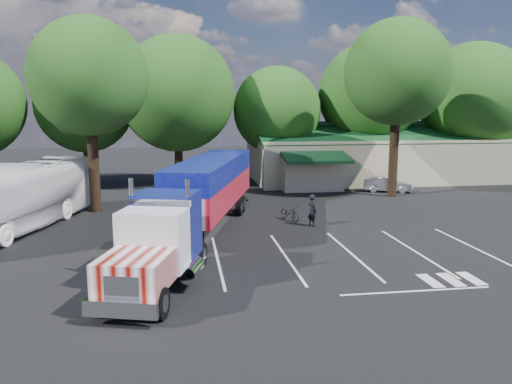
{
  "coord_description": "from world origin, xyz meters",
  "views": [
    {
      "loc": [
        -4.7,
        -28.0,
        6.95
      ],
      "look_at": [
        -0.46,
        0.49,
        2.0
      ],
      "focal_mm": 35.0,
      "sensor_mm": 36.0,
      "label": 1
    }
  ],
  "objects": [
    {
      "name": "semi_truck",
      "position": [
        -3.76,
        -2.15,
        2.38
      ],
      "size": [
        7.86,
        20.0,
        4.21
      ],
      "rotation": [
        0.0,
        0.0,
        -0.28
      ],
      "color": "black",
      "rests_on": "ground"
    },
    {
      "name": "event_hall",
      "position": [
        13.74,
        17.81,
        2.21
      ],
      "size": [
        24.2,
        14.12,
        5.55
      ],
      "color": "tan",
      "rests_on": "ground"
    },
    {
      "name": "tree_row_b",
      "position": [
        -13.0,
        17.8,
        7.13
      ],
      "size": [
        8.4,
        8.4,
        11.35
      ],
      "color": "black",
      "rests_on": "ground"
    },
    {
      "name": "woman",
      "position": [
        2.79,
        -0.15,
        0.94
      ],
      "size": [
        0.69,
        0.81,
        1.88
      ],
      "primitive_type": "imported",
      "rotation": [
        0.0,
        0.0,
        2.0
      ],
      "color": "black",
      "rests_on": "ground"
    },
    {
      "name": "bicycle",
      "position": [
        1.8,
        1.47,
        0.48
      ],
      "size": [
        1.34,
        1.94,
        0.97
      ],
      "primitive_type": "imported",
      "rotation": [
        0.0,
        0.0,
        0.42
      ],
      "color": "black",
      "rests_on": "ground"
    },
    {
      "name": "tree_row_d",
      "position": [
        4.0,
        17.5,
        6.58
      ],
      "size": [
        8.0,
        8.0,
        10.6
      ],
      "color": "black",
      "rests_on": "ground"
    },
    {
      "name": "tree_near_right",
      "position": [
        11.5,
        8.5,
        9.46
      ],
      "size": [
        8.0,
        8.0,
        13.5
      ],
      "color": "black",
      "rests_on": "ground"
    },
    {
      "name": "tree_row_c",
      "position": [
        -5.0,
        16.2,
        8.04
      ],
      "size": [
        10.0,
        10.0,
        13.05
      ],
      "color": "black",
      "rests_on": "ground"
    },
    {
      "name": "tour_bus",
      "position": [
        -14.0,
        1.59,
        1.89
      ],
      "size": [
        6.64,
        13.93,
        3.78
      ],
      "primitive_type": "imported",
      "rotation": [
        0.0,
        0.0,
        -0.27
      ],
      "color": "white",
      "rests_on": "ground"
    },
    {
      "name": "ground",
      "position": [
        0.0,
        0.0,
        0.0
      ],
      "size": [
        120.0,
        120.0,
        0.0
      ],
      "primitive_type": "plane",
      "color": "black",
      "rests_on": "ground"
    },
    {
      "name": "silver_sedan",
      "position": [
        12.0,
        10.5,
        0.64
      ],
      "size": [
        4.11,
        2.45,
        1.28
      ],
      "primitive_type": "imported",
      "rotation": [
        0.0,
        0.0,
        1.27
      ],
      "color": "#B3B6BB",
      "rests_on": "ground"
    },
    {
      "name": "tree_near_left",
      "position": [
        -10.5,
        6.0,
        8.81
      ],
      "size": [
        7.6,
        7.6,
        12.65
      ],
      "color": "black",
      "rests_on": "ground"
    },
    {
      "name": "tree_row_e",
      "position": [
        13.0,
        18.0,
        8.09
      ],
      "size": [
        9.6,
        9.6,
        12.9
      ],
      "color": "black",
      "rests_on": "ground"
    },
    {
      "name": "tree_row_f",
      "position": [
        23.0,
        16.8,
        7.79
      ],
      "size": [
        10.4,
        10.4,
        13.0
      ],
      "color": "black",
      "rests_on": "ground"
    }
  ]
}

